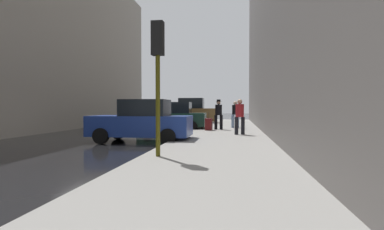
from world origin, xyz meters
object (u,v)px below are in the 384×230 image
Objects in this scene: pedestrian_in_jeans at (235,113)px; rolling_suitcase at (209,124)px; pedestrian_in_red_jacket at (240,115)px; parked_bronze_suv at (190,112)px; traffic_light at (158,59)px; fire_hydrant at (202,122)px; parked_blue_sedan at (142,122)px; parked_dark_green_sedan at (173,117)px; pedestrian_with_fedora at (219,113)px.

rolling_suitcase is at bearing -123.39° from pedestrian_in_jeans.
rolling_suitcase is (-1.72, 2.58, -0.61)m from pedestrian_in_red_jacket.
traffic_light is (1.85, -17.72, 1.73)m from parked_bronze_suv.
traffic_light is at bearing -89.75° from fire_hydrant.
parked_blue_sedan is 13.34m from parked_bronze_suv.
rolling_suitcase is at bearing 86.71° from traffic_light.
parked_bronze_suv is at bearing 122.62° from pedestrian_in_jeans.
parked_blue_sedan is 5.52m from rolling_suitcase.
parked_dark_green_sedan is 2.40× the size of pedestrian_with_fedora.
traffic_light is at bearing -67.07° from parked_blue_sedan.
parked_dark_green_sedan is 5.78m from pedestrian_in_red_jacket.
rolling_suitcase is (2.39, -8.38, -0.54)m from parked_bronze_suv.
parked_dark_green_sedan is 6.05× the size of fire_hydrant.
parked_blue_sedan is 6.29m from pedestrian_with_fedora.
parked_blue_sedan reaches higher than rolling_suitcase.
pedestrian_in_red_jacket reaches higher than parked_dark_green_sedan.
parked_blue_sedan is 5.13m from traffic_light.
pedestrian_in_red_jacket is 4.88m from pedestrian_in_jeans.
rolling_suitcase is (0.59, -2.00, -0.01)m from fire_hydrant.
fire_hydrant is (1.80, 6.96, -0.35)m from parked_blue_sedan.
pedestrian_in_red_jacket is (4.12, -4.06, 0.26)m from parked_dark_green_sedan.
pedestrian_in_jeans is (3.90, 0.82, 0.26)m from parked_dark_green_sedan.
parked_bronze_suv reaches higher than fire_hydrant.
pedestrian_in_jeans is (0.98, 1.69, -0.03)m from pedestrian_with_fedora.
rolling_suitcase is (2.39, 4.96, -0.36)m from parked_blue_sedan.
pedestrian_in_jeans reaches higher than rolling_suitcase.
parked_dark_green_sedan is 3.06m from pedestrian_with_fedora.
traffic_light is (1.85, -4.38, 1.91)m from parked_blue_sedan.
fire_hydrant is 0.41× the size of pedestrian_in_jeans.
fire_hydrant is 2.20m from pedestrian_in_jeans.
parked_bronze_suv is at bearing 110.59° from pedestrian_with_fedora.
parked_bronze_suv is 4.45× the size of rolling_suitcase.
parked_blue_sedan is at bearing 112.93° from traffic_light.
parked_dark_green_sedan is 3.99m from pedestrian_in_jeans.
pedestrian_in_jeans is (2.09, 0.29, 0.61)m from fire_hydrant.
pedestrian_in_red_jacket is (4.12, -10.96, 0.07)m from parked_bronze_suv.
pedestrian_with_fedora is (1.07, 9.94, -1.62)m from traffic_light.
parked_blue_sedan is 4.76m from pedestrian_in_red_jacket.
parked_blue_sedan is 6.43m from parked_dark_green_sedan.
fire_hydrant is 0.20× the size of traffic_light.
traffic_light is 2.11× the size of pedestrian_in_jeans.
pedestrian_in_red_jacket is at bearing -69.46° from pedestrian_with_fedora.
parked_dark_green_sedan is at bearing 148.38° from rolling_suitcase.
traffic_light is at bearing -108.50° from pedestrian_in_red_jacket.
parked_blue_sedan is 4.05× the size of rolling_suitcase.
rolling_suitcase reaches higher than fire_hydrant.
traffic_light reaches higher than parked_blue_sedan.
pedestrian_with_fedora is 1.03m from rolling_suitcase.
parked_blue_sedan is 7.20m from fire_hydrant.
pedestrian_with_fedora reaches higher than parked_blue_sedan.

